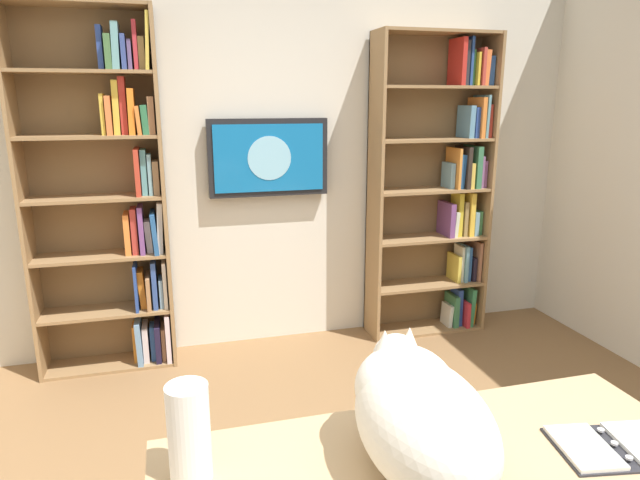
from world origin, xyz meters
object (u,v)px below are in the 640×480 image
open_binder (614,446)px  coffee_mug (439,403)px  bookshelf_right (114,200)px  paper_towel_roll (189,433)px  wall_mounted_tv (269,158)px  bookshelf_left (443,187)px  cat (417,412)px

open_binder → coffee_mug: size_ratio=3.78×
bookshelf_right → open_binder: size_ratio=6.12×
paper_towel_roll → coffee_mug: 0.77m
wall_mounted_tv → bookshelf_right: bearing=5.0°
bookshelf_left → bookshelf_right: bearing=0.0°
open_binder → paper_towel_roll: paper_towel_roll is taller
paper_towel_roll → coffee_mug: bearing=-173.2°
bookshelf_left → paper_towel_roll: size_ratio=7.97×
open_binder → paper_towel_roll: (1.17, -0.19, 0.13)m
paper_towel_roll → open_binder: bearing=170.8°
bookshelf_left → cat: bookshelf_left is taller
bookshelf_right → wall_mounted_tv: 1.01m
bookshelf_left → open_binder: 2.58m
cat → coffee_mug: size_ratio=7.06×
wall_mounted_tv → coffee_mug: wall_mounted_tv is taller
bookshelf_right → open_binder: bearing=121.7°
wall_mounted_tv → open_binder: size_ratio=2.20×
bookshelf_left → paper_towel_roll: 2.95m
cat → coffee_mug: 0.29m
bookshelf_left → open_binder: (0.71, 2.46, -0.35)m
wall_mounted_tv → coffee_mug: bearing=93.1°
open_binder → coffee_mug: (0.41, -0.28, 0.04)m
open_binder → bookshelf_right: bearing=-58.3°
open_binder → wall_mounted_tv: bearing=-78.2°
bookshelf_left → bookshelf_right: 2.23m
cat → wall_mounted_tv: bearing=-91.1°
open_binder → paper_towel_roll: 1.19m
bookshelf_left → paper_towel_roll: (1.88, 2.27, -0.22)m
coffee_mug → paper_towel_roll: bearing=6.8°
coffee_mug → bookshelf_right: bearing=-63.1°
cat → paper_towel_roll: 0.60m
bookshelf_left → coffee_mug: bearing=62.7°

